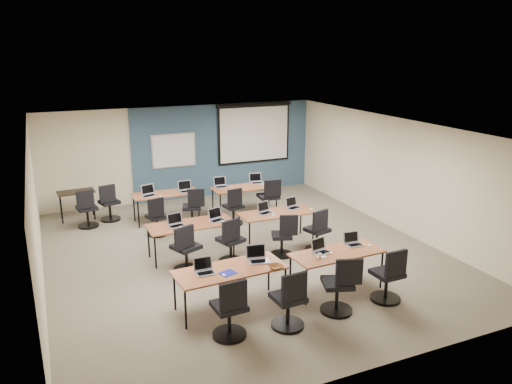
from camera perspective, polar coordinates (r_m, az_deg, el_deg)
name	(u,v)px	position (r m, az deg, el deg)	size (l,w,h in m)	color
floor	(243,252)	(10.92, -1.51, -6.91)	(8.00, 9.00, 0.02)	#6B6354
ceiling	(242,129)	(10.17, -1.62, 7.22)	(8.00, 9.00, 0.02)	white
wall_back	(183,153)	(14.61, -8.30, 4.45)	(8.00, 0.04, 2.70)	beige
wall_front	(373,281)	(6.78, 13.24, -9.92)	(8.00, 0.04, 2.70)	beige
wall_left	(36,218)	(9.75, -23.89, -2.76)	(0.04, 9.00, 2.70)	beige
wall_right	(396,174)	(12.48, 15.69, 1.99)	(0.04, 9.00, 2.70)	beige
blue_accent_panel	(224,150)	(14.95, -3.64, 4.86)	(5.50, 0.04, 2.70)	#3D5977
whiteboard	(174,151)	(14.44, -9.38, 4.67)	(1.28, 0.03, 0.98)	silver
projector_screen	(254,130)	(15.15, -0.20, 7.10)	(2.40, 0.10, 1.82)	black
training_table_front_left	(230,271)	(8.45, -3.00, -9.02)	(1.87, 0.78, 0.73)	olive
training_table_front_right	(337,255)	(9.20, 9.24, -7.09)	(1.70, 0.71, 0.73)	brown
training_table_mid_left	(191,226)	(10.57, -7.46, -3.85)	(1.80, 0.75, 0.73)	brown
training_table_mid_right	(277,214)	(11.21, 2.37, -2.57)	(1.69, 0.71, 0.73)	brown
training_table_back_left	(166,195)	(12.85, -10.26, -0.35)	(1.66, 0.69, 0.73)	#9E6541
training_table_back_right	(245,189)	(13.21, -1.30, 0.38)	(1.72, 0.72, 0.73)	#986237
laptop_0	(204,269)	(8.31, -5.91, -8.77)	(0.32, 0.27, 0.24)	#B7B7B7
mouse_0	(224,275)	(8.20, -3.68, -9.45)	(0.05, 0.09, 0.03)	white
task_chair_0	(230,313)	(7.77, -2.96, -13.67)	(0.53, 0.53, 1.01)	black
laptop_1	(258,257)	(8.70, 0.21, -7.46)	(0.35, 0.30, 0.27)	silver
mouse_1	(278,263)	(8.60, 2.57, -8.15)	(0.06, 0.10, 0.03)	white
task_chair_1	(289,304)	(8.02, 3.84, -12.68)	(0.53, 0.53, 1.01)	black
laptop_2	(321,249)	(9.12, 7.39, -6.49)	(0.32, 0.27, 0.24)	#A8A8A8
mouse_2	(331,253)	(9.10, 8.55, -6.92)	(0.06, 0.09, 0.03)	white
task_chair_2	(340,290)	(8.53, 9.56, -10.95)	(0.57, 0.55, 1.02)	black
laptop_3	(353,242)	(9.55, 11.06, -5.60)	(0.30, 0.26, 0.23)	silver
mouse_3	(369,246)	(9.56, 12.83, -5.99)	(0.06, 0.10, 0.03)	white
task_chair_3	(389,279)	(9.07, 14.92, -9.64)	(0.53, 0.53, 1.01)	black
laptop_4	(176,223)	(10.47, -9.15, -3.50)	(0.33, 0.28, 0.25)	silver
mouse_4	(181,227)	(10.37, -8.60, -3.98)	(0.06, 0.10, 0.03)	white
task_chair_4	(186,252)	(9.94, -8.02, -6.84)	(0.57, 0.54, 1.02)	black
laptop_5	(216,217)	(10.70, -4.56, -2.91)	(0.33, 0.28, 0.25)	#B4B4B5
mouse_5	(223,222)	(10.59, -3.79, -3.39)	(0.06, 0.10, 0.04)	white
task_chair_5	(231,245)	(10.25, -2.89, -6.02)	(0.53, 0.52, 1.00)	black
laptop_6	(265,210)	(11.12, 1.01, -2.11)	(0.32, 0.27, 0.24)	silver
mouse_6	(273,215)	(11.00, 1.98, -2.60)	(0.06, 0.10, 0.04)	white
task_chair_6	(284,239)	(10.60, 3.17, -5.38)	(0.49, 0.47, 0.96)	black
laptop_7	(293,205)	(11.50, 4.23, -1.53)	(0.31, 0.27, 0.24)	silver
mouse_7	(311,209)	(11.44, 6.34, -1.94)	(0.06, 0.10, 0.03)	white
task_chair_7	(318,234)	(10.89, 7.07, -4.78)	(0.51, 0.51, 0.99)	black
laptop_8	(149,193)	(12.70, -12.17, -0.11)	(0.35, 0.30, 0.27)	#A9A9AC
mouse_8	(161,196)	(12.54, -10.86, -0.50)	(0.06, 0.10, 0.03)	white
task_chair_8	(157,220)	(11.95, -11.27, -3.13)	(0.47, 0.47, 0.96)	black
laptop_9	(186,189)	(12.91, -8.05, 0.36)	(0.35, 0.30, 0.26)	beige
mouse_9	(195,191)	(12.87, -6.94, 0.11)	(0.06, 0.09, 0.03)	white
task_chair_9	(193,210)	(12.42, -7.20, -2.11)	(0.52, 0.51, 0.99)	black
laptop_10	(221,184)	(13.24, -4.03, 0.88)	(0.34, 0.29, 0.26)	#ADADAD
mouse_10	(232,187)	(13.13, -2.81, 0.53)	(0.06, 0.09, 0.03)	white
task_chair_10	(234,209)	(12.45, -2.55, -2.01)	(0.48, 0.48, 0.97)	black
laptop_11	(257,181)	(13.59, 0.07, 1.32)	(0.34, 0.29, 0.26)	#AAAAAA
mouse_11	(262,184)	(13.42, 0.66, 0.91)	(0.07, 0.10, 0.04)	white
task_chair_11	(269,201)	(13.02, 1.53, -1.02)	(0.56, 0.56, 1.04)	black
blue_mousepad	(228,273)	(8.28, -3.25, -9.24)	(0.26, 0.22, 0.01)	navy
snack_bowl	(276,267)	(8.41, 2.30, -8.57)	(0.28, 0.28, 0.07)	brown
snack_plate	(321,257)	(8.94, 7.49, -7.33)	(0.17, 0.17, 0.01)	white
coffee_cup	(320,256)	(8.86, 7.30, -7.26)	(0.07, 0.07, 0.07)	white
utility_table	(76,195)	(13.56, -19.87, -0.32)	(0.90, 0.50, 0.75)	black
spare_chair_a	(109,206)	(13.25, -16.42, -1.50)	(0.51, 0.50, 0.99)	black
spare_chair_b	(87,212)	(12.92, -18.75, -2.15)	(0.51, 0.51, 0.99)	black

